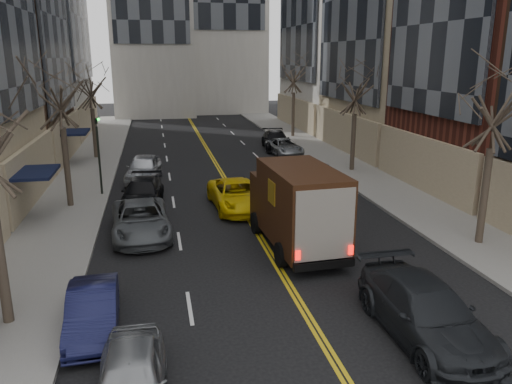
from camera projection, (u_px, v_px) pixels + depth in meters
sidewalk_left at (84, 176)px, 32.63m from camera, size 4.00×66.00×0.15m
sidewalk_right at (344, 164)px, 36.10m from camera, size 4.00×66.00×0.15m
tree_lf_mid at (58, 79)px, 24.33m from camera, size 3.20×3.20×8.91m
tree_lf_far at (90, 79)px, 36.76m from camera, size 3.20×3.20×8.12m
tree_rt_near at (498, 89)px, 19.25m from camera, size 3.20×3.20×8.71m
tree_rt_mid at (356, 80)px, 32.55m from camera, size 3.20×3.20×8.32m
tree_rt_far at (294, 66)px, 46.57m from camera, size 3.20×3.20×9.11m
traffic_signal at (98, 147)px, 27.49m from camera, size 0.29×0.26×4.70m
ups_truck at (297, 207)px, 20.23m from camera, size 2.87×6.49×3.49m
observer_sedan at (425, 311)px, 13.93m from camera, size 2.28×5.52×1.60m
taxi at (237, 195)px, 25.76m from camera, size 2.72×5.40×1.46m
pedestrian at (271, 197)px, 24.65m from camera, size 0.62×0.79×1.89m
parked_lf_a at (131, 380)px, 11.18m from camera, size 1.67×4.01×1.36m
parked_lf_b at (93, 311)px, 14.28m from camera, size 1.56×4.00×1.30m
parked_lf_c at (141, 220)px, 21.86m from camera, size 2.79×5.45×1.47m
parked_lf_d at (142, 193)px, 26.22m from camera, size 2.49×5.06×1.42m
parked_lf_e at (144, 168)px, 31.44m from camera, size 2.57×5.02×1.64m
parked_rt_a at (318, 177)px, 29.68m from camera, size 1.82×4.32×1.39m
parked_rt_b at (285, 147)px, 39.70m from camera, size 2.46×4.75×1.28m
parked_rt_c at (276, 140)px, 42.11m from camera, size 2.65×5.39×1.51m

